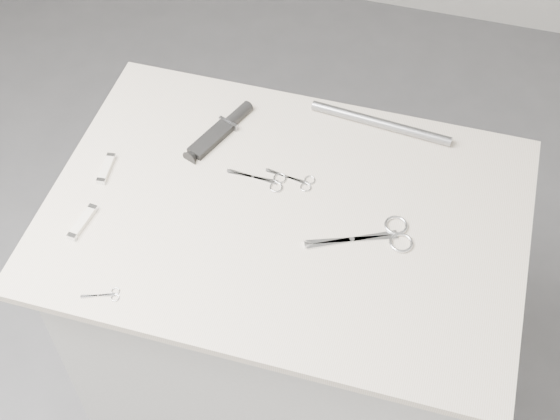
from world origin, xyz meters
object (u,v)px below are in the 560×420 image
(embroidery_scissors_a, at_px, (267,180))
(tiny_scissors, at_px, (106,295))
(large_shears, at_px, (382,236))
(pocket_knife_b, at_px, (106,169))
(sheathed_knife, at_px, (224,128))
(plinth, at_px, (285,325))
(metal_rail, at_px, (381,123))
(pocket_knife_a, at_px, (83,222))
(embroidery_scissors_b, at_px, (298,181))

(embroidery_scissors_a, distance_m, tiny_scissors, 0.42)
(large_shears, xyz_separation_m, pocket_knife_b, (-0.61, 0.02, 0.00))
(embroidery_scissors_a, height_order, sheathed_knife, sheathed_knife)
(large_shears, xyz_separation_m, embroidery_scissors_a, (-0.27, 0.08, -0.00))
(plinth, relative_size, tiny_scissors, 12.17)
(pocket_knife_b, bearing_deg, plinth, -96.89)
(tiny_scissors, height_order, pocket_knife_b, pocket_knife_b)
(sheathed_knife, relative_size, metal_rail, 0.59)
(plinth, bearing_deg, metal_rail, 64.53)
(tiny_scissors, bearing_deg, pocket_knife_b, 93.24)
(embroidery_scissors_a, bearing_deg, metal_rail, 50.00)
(embroidery_scissors_a, bearing_deg, large_shears, -15.19)
(pocket_knife_a, distance_m, pocket_knife_b, 0.15)
(large_shears, bearing_deg, tiny_scissors, -173.34)
(large_shears, distance_m, embroidery_scissors_a, 0.28)
(plinth, xyz_separation_m, embroidery_scissors_b, (0.00, 0.09, 0.47))
(sheathed_knife, height_order, pocket_knife_a, sheathed_knife)
(pocket_knife_b, xyz_separation_m, metal_rail, (0.55, 0.29, 0.01))
(embroidery_scissors_b, relative_size, pocket_knife_b, 1.30)
(plinth, height_order, embroidery_scissors_a, embroidery_scissors_a)
(embroidery_scissors_a, height_order, metal_rail, metal_rail)
(plinth, relative_size, pocket_knife_b, 10.61)
(pocket_knife_a, bearing_deg, sheathed_knife, -23.51)
(large_shears, bearing_deg, pocket_knife_b, 154.97)
(large_shears, distance_m, pocket_knife_a, 0.62)
(tiny_scissors, bearing_deg, pocket_knife_a, 107.86)
(embroidery_scissors_a, distance_m, embroidery_scissors_b, 0.07)
(pocket_knife_a, bearing_deg, pocket_knife_b, 11.70)
(large_shears, height_order, metal_rail, metal_rail)
(embroidery_scissors_a, relative_size, sheathed_knife, 0.67)
(plinth, height_order, metal_rail, metal_rail)
(large_shears, bearing_deg, metal_rail, 78.15)
(embroidery_scissors_b, bearing_deg, embroidery_scissors_a, -156.56)
(large_shears, relative_size, embroidery_scissors_b, 1.95)
(large_shears, height_order, tiny_scissors, large_shears)
(sheathed_knife, xyz_separation_m, pocket_knife_a, (-0.20, -0.33, -0.00))
(plinth, relative_size, pocket_knife_a, 9.63)
(plinth, relative_size, embroidery_scissors_b, 8.15)
(embroidery_scissors_b, relative_size, sheathed_knife, 0.57)
(tiny_scissors, relative_size, sheathed_knife, 0.38)
(tiny_scissors, relative_size, pocket_knife_b, 0.87)
(plinth, distance_m, large_shears, 0.52)
(sheathed_knife, xyz_separation_m, metal_rail, (0.34, 0.11, 0.00))
(plinth, bearing_deg, pocket_knife_a, -159.93)
(pocket_knife_a, bearing_deg, plinth, -63.08)
(pocket_knife_a, bearing_deg, tiny_scissors, -135.18)
(pocket_knife_a, height_order, pocket_knife_b, same)
(pocket_knife_a, bearing_deg, large_shears, -70.60)
(embroidery_scissors_b, bearing_deg, plinth, -83.99)
(large_shears, distance_m, pocket_knife_b, 0.61)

